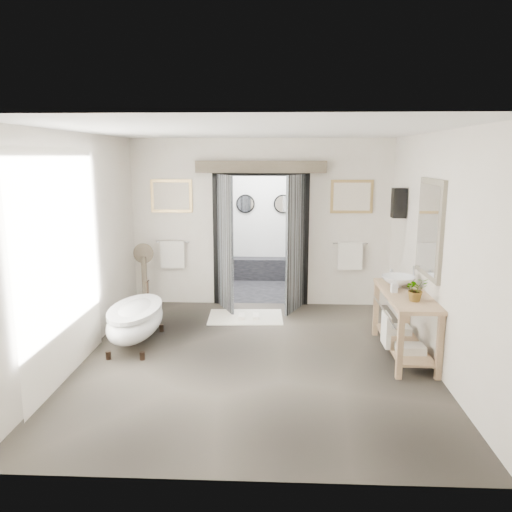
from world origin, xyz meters
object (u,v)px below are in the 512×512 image
at_px(clawfoot_tub, 136,320).
at_px(rug, 246,317).
at_px(basin, 398,282).
at_px(vanity, 403,319).

xyz_separation_m(clawfoot_tub, rug, (1.45, 1.25, -0.36)).
bearing_deg(basin, clawfoot_tub, -168.18).
relative_size(clawfoot_tub, vanity, 0.95).
distance_m(vanity, basin, 0.52).
relative_size(vanity, rug, 1.33).
xyz_separation_m(rug, basin, (2.16, -1.17, 0.92)).
bearing_deg(rug, vanity, -34.16).
xyz_separation_m(clawfoot_tub, vanity, (3.62, -0.22, 0.14)).
relative_size(vanity, basin, 3.53).
height_order(clawfoot_tub, rug, clawfoot_tub).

